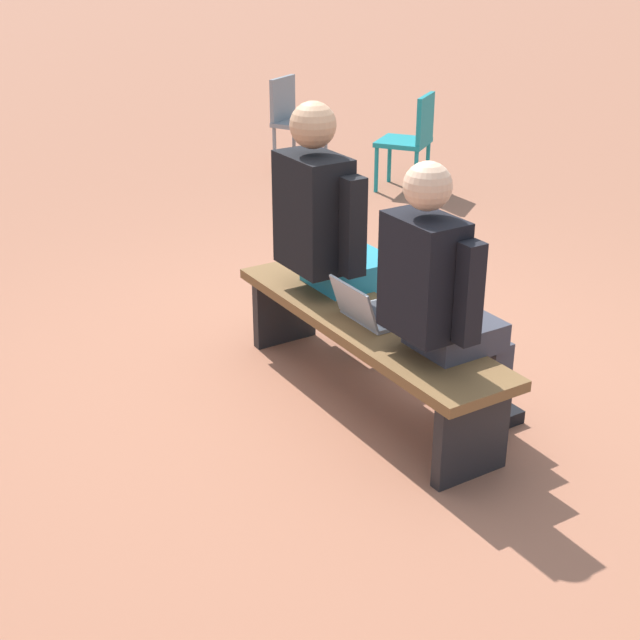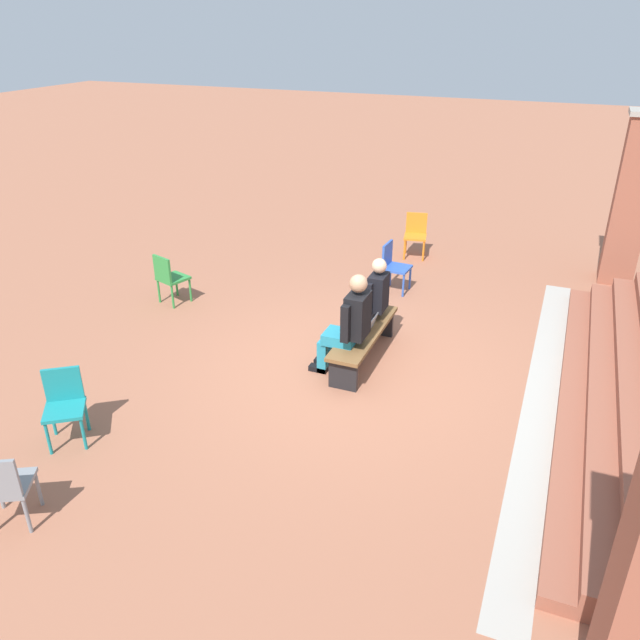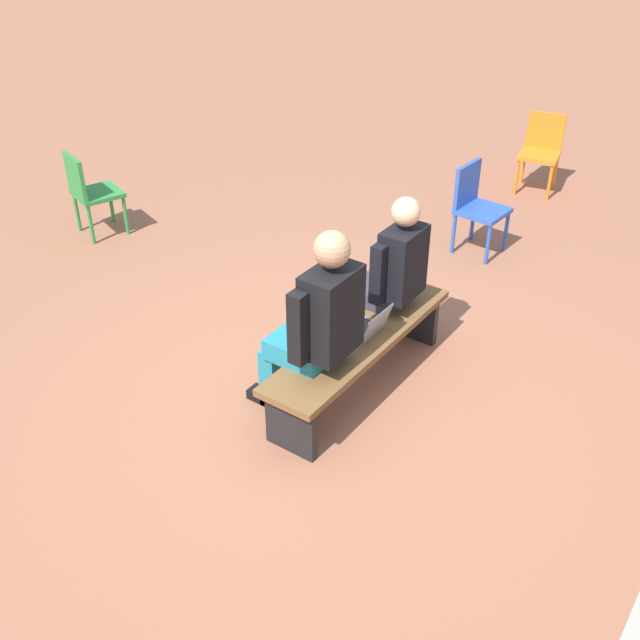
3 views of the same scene
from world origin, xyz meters
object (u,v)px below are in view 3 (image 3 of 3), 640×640
Objects in this scene: bench at (360,347)px; person_adult at (317,323)px; plastic_chair_far_left at (541,148)px; laptop at (365,328)px; person_student at (389,273)px; plastic_chair_near_bench_right at (476,203)px; plastic_chair_by_pillar at (89,189)px.

person_adult is (0.42, -0.07, 0.40)m from bench.
person_adult reaches higher than plastic_chair_far_left.
person_student is at bearing -169.65° from laptop.
person_adult is at bearing 4.61° from plastic_chair_near_bench_right.
plastic_chair_near_bench_right is 1.00× the size of plastic_chair_far_left.
person_adult is 1.69× the size of plastic_chair_far_left.
person_adult reaches higher than laptop.
person_adult is at bearing 3.61° from plastic_chair_far_left.
bench is at bearing 170.25° from person_adult.
person_adult is 4.45× the size of laptop.
person_student is 1.58× the size of plastic_chair_far_left.
plastic_chair_by_pillar reaches higher than laptop.
person_adult reaches higher than bench.
bench is 5.62× the size of laptop.
plastic_chair_by_pillar and plastic_chair_far_left have the same top height.
plastic_chair_far_left is at bearing 139.48° from plastic_chair_by_pillar.
plastic_chair_by_pillar is 1.00× the size of plastic_chair_far_left.
person_adult reaches higher than plastic_chair_by_pillar.
person_student reaches higher than plastic_chair_near_bench_right.
plastic_chair_near_bench_right is at bearing 120.48° from plastic_chair_by_pillar.
laptop is (0.43, 0.08, -0.21)m from person_student.
bench is 2.14× the size of plastic_chair_far_left.
person_student is 0.93× the size of person_adult.
bench is 1.36× the size of person_student.
bench is at bearing 8.06° from person_student.
person_adult is 1.69× the size of plastic_chair_by_pillar.
plastic_chair_far_left is (-4.67, -0.29, -0.27)m from person_adult.
plastic_chair_by_pillar is (-0.54, -3.52, -0.02)m from laptop.
plastic_chair_by_pillar is (-1.00, -3.44, -0.27)m from person_adult.
plastic_chair_far_left reaches higher than laptop.
plastic_chair_far_left is (-3.68, 3.14, 0.00)m from plastic_chair_by_pillar.
plastic_chair_near_bench_right reaches higher than laptop.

